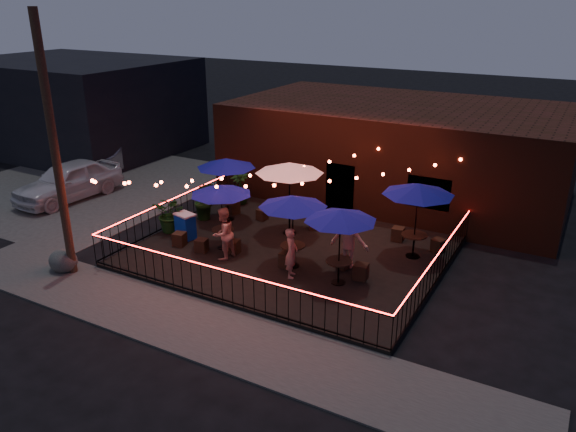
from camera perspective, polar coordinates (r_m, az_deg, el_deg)
name	(u,v)px	position (r m, az deg, el deg)	size (l,w,h in m)	color
ground	(260,278)	(17.74, -2.88, -6.30)	(110.00, 110.00, 0.00)	black
patio	(291,252)	(19.25, 0.26, -3.70)	(10.00, 8.00, 0.15)	black
sidewalk	(196,327)	(15.45, -9.38, -11.02)	(18.00, 2.50, 0.05)	#42403D
parking_lot	(88,185)	(27.99, -19.69, 2.99)	(11.00, 12.00, 0.02)	#42403D
brick_building	(399,150)	(25.20, 11.19, 6.63)	(14.00, 8.00, 4.00)	#35190E
background_building	(76,104)	(35.03, -20.77, 10.58)	(12.00, 9.00, 5.00)	black
utility_pole	(55,151)	(17.97, -22.61, 6.11)	(0.26, 0.26, 8.00)	#3C2318
fence_front	(222,286)	(15.98, -6.74, -7.06)	(10.00, 0.04, 1.04)	black
fence_left	(175,211)	(21.70, -11.37, 0.51)	(0.04, 8.00, 1.04)	black
fence_right	(437,269)	(17.38, 14.91, -5.21)	(0.04, 8.00, 1.04)	black
festoon_lights	(260,182)	(18.60, -2.90, 3.45)	(10.02, 8.72, 1.32)	#FF4627
cafe_table_0	(221,191)	(18.76, -6.82, 2.58)	(2.47, 2.47, 2.29)	black
cafe_table_1	(226,164)	(21.24, -6.31, 5.30)	(2.95, 2.95, 2.46)	black
cafe_table_2	(293,203)	(17.27, 0.50, 1.37)	(2.61, 2.61, 2.38)	black
cafe_table_3	(290,169)	(19.75, 0.15, 4.81)	(2.98, 2.98, 2.69)	black
cafe_table_4	(341,216)	(16.27, 5.36, -0.02)	(2.42, 2.42, 2.38)	black
cafe_table_5	(418,190)	(18.37, 13.11, 2.58)	(2.96, 2.96, 2.56)	black
bistro_chair_0	(180,239)	(19.85, -10.96, -2.33)	(0.40, 0.40, 0.47)	black
bistro_chair_1	(202,245)	(19.26, -8.78, -2.97)	(0.38, 0.38, 0.45)	black
bistro_chair_2	(233,207)	(22.48, -5.61, 0.87)	(0.43, 0.43, 0.50)	black
bistro_chair_3	(262,214)	(21.77, -2.64, 0.15)	(0.36, 0.36, 0.43)	black
bistro_chair_4	(233,247)	(19.03, -5.57, -3.10)	(0.39, 0.39, 0.46)	black
bistro_chair_5	(287,260)	(17.98, -0.12, -4.46)	(0.42, 0.42, 0.50)	black
bistro_chair_6	(314,224)	(20.88, 2.67, -0.78)	(0.37, 0.37, 0.44)	black
bistro_chair_7	(339,227)	(20.70, 5.19, -1.07)	(0.36, 0.36, 0.43)	black
bistro_chair_8	(343,262)	(17.98, 5.64, -4.70)	(0.35, 0.35, 0.42)	black
bistro_chair_9	(361,272)	(17.37, 7.40, -5.62)	(0.42, 0.42, 0.50)	black
bistro_chair_10	(398,234)	(20.27, 11.11, -1.81)	(0.41, 0.41, 0.48)	black
bistro_chair_11	(438,245)	(19.70, 15.01, -2.90)	(0.39, 0.39, 0.46)	black
patron_a	(291,253)	(17.15, 0.35, -3.76)	(0.58, 0.38, 1.60)	tan
patron_b	(223,234)	(18.40, -6.60, -1.79)	(0.87, 0.67, 1.78)	tan
patron_c	(349,239)	(17.81, 6.25, -2.30)	(1.25, 0.72, 1.94)	#D1AD89
potted_shrub_a	(171,214)	(20.91, -11.76, 0.22)	(1.26, 1.09, 1.40)	#133511
potted_shrub_b	(205,201)	(21.83, -8.41, 1.55)	(0.85, 0.68, 1.54)	#1A3A0C
potted_shrub_c	(240,187)	(23.43, -4.94, 2.91)	(0.78, 0.78, 1.40)	#1B4012
cooler	(185,226)	(20.32, -10.38, -0.99)	(0.81, 0.66, 0.94)	#0932B3
boulder	(63,261)	(19.36, -21.87, -4.25)	(0.93, 0.79, 0.73)	#444540
car_white	(68,181)	(26.07, -21.41, 3.35)	(1.95, 4.84, 1.65)	silver
car_silver	(114,155)	(30.03, -17.28, 5.90)	(1.53, 4.38, 1.44)	#999AA1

